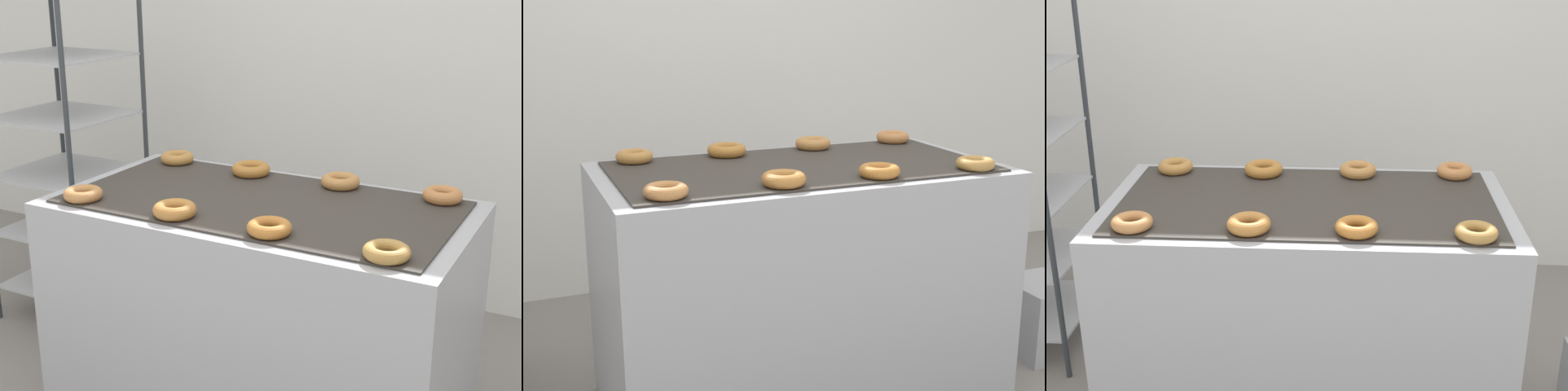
# 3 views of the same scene
# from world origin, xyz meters

# --- Properties ---
(wall_back) EXTENTS (8.00, 0.05, 2.80)m
(wall_back) POSITION_xyz_m (0.00, 2.12, 1.40)
(wall_back) COLOR white
(wall_back) RESTS_ON ground_plane
(fryer_machine) EXTENTS (1.47, 0.79, 0.95)m
(fryer_machine) POSITION_xyz_m (0.00, 0.64, 0.47)
(fryer_machine) COLOR #A8AAB2
(fryer_machine) RESTS_ON ground_plane
(glaze_bin) EXTENTS (0.28, 0.31, 0.33)m
(glaze_bin) POSITION_xyz_m (1.17, 0.63, 0.16)
(glaze_bin) COLOR #A8AAB2
(glaze_bin) RESTS_ON ground_plane
(donut_near_left) EXTENTS (0.14, 0.14, 0.04)m
(donut_near_left) POSITION_xyz_m (-0.56, 0.36, 0.97)
(donut_near_left) COLOR #B97942
(donut_near_left) RESTS_ON fryer_machine
(donut_near_midleft) EXTENTS (0.15, 0.15, 0.05)m
(donut_near_midleft) POSITION_xyz_m (-0.17, 0.37, 0.97)
(donut_near_midleft) COLOR #B37334
(donut_near_midleft) RESTS_ON fryer_machine
(donut_near_midright) EXTENTS (0.14, 0.14, 0.04)m
(donut_near_midright) POSITION_xyz_m (0.18, 0.37, 0.97)
(donut_near_midright) COLOR #B66F2E
(donut_near_midright) RESTS_ON fryer_machine
(donut_near_right) EXTENTS (0.14, 0.14, 0.04)m
(donut_near_right) POSITION_xyz_m (0.56, 0.35, 0.97)
(donut_near_right) COLOR #AD7E3D
(donut_near_right) RESTS_ON fryer_machine
(donut_far_left) EXTENTS (0.14, 0.14, 0.04)m
(donut_far_left) POSITION_xyz_m (-0.55, 0.93, 0.97)
(donut_far_left) COLOR #B67D3B
(donut_far_left) RESTS_ON fryer_machine
(donut_far_midleft) EXTENTS (0.15, 0.15, 0.05)m
(donut_far_midleft) POSITION_xyz_m (-0.19, 0.92, 0.97)
(donut_far_midleft) COLOR #B17230
(donut_far_midleft) RESTS_ON fryer_machine
(donut_far_midright) EXTENTS (0.15, 0.15, 0.04)m
(donut_far_midright) POSITION_xyz_m (0.18, 0.93, 0.97)
(donut_far_midright) COLOR #B97D41
(donut_far_midright) RESTS_ON fryer_machine
(donut_far_right) EXTENTS (0.14, 0.14, 0.05)m
(donut_far_right) POSITION_xyz_m (0.56, 0.94, 0.97)
(donut_far_right) COLOR #BE7942
(donut_far_right) RESTS_ON fryer_machine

